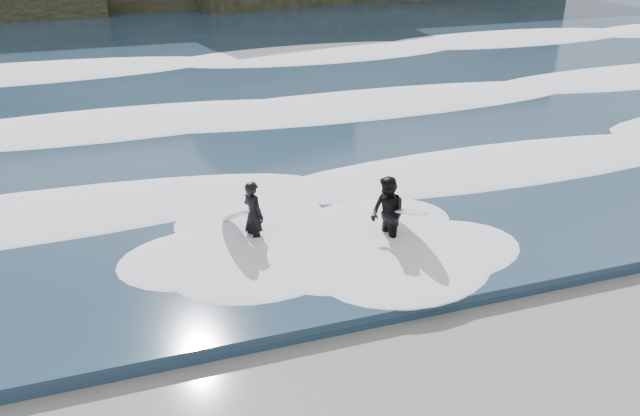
{
  "coord_description": "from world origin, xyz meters",
  "views": [
    {
      "loc": [
        -3.2,
        -5.38,
        6.8
      ],
      "look_at": [
        0.62,
        6.1,
        1.0
      ],
      "focal_mm": 35.0,
      "sensor_mm": 36.0,
      "label": 1
    }
  ],
  "objects": [
    {
      "name": "sea",
      "position": [
        0.0,
        29.0,
        0.15
      ],
      "size": [
        90.0,
        52.0,
        0.3
      ],
      "primitive_type": "cube",
      "color": "#1E3349",
      "rests_on": "ground"
    },
    {
      "name": "foam_near",
      "position": [
        0.0,
        9.0,
        0.4
      ],
      "size": [
        60.0,
        3.2,
        0.2
      ],
      "primitive_type": "ellipsoid",
      "color": "white",
      "rests_on": "sea"
    },
    {
      "name": "foam_mid",
      "position": [
        0.0,
        16.0,
        0.42
      ],
      "size": [
        60.0,
        4.0,
        0.24
      ],
      "primitive_type": "ellipsoid",
      "color": "white",
      "rests_on": "sea"
    },
    {
      "name": "foam_far",
      "position": [
        0.0,
        25.0,
        0.45
      ],
      "size": [
        60.0,
        4.8,
        0.3
      ],
      "primitive_type": "ellipsoid",
      "color": "white",
      "rests_on": "sea"
    },
    {
      "name": "surfer_left",
      "position": [
        -0.82,
        6.63,
        0.8
      ],
      "size": [
        1.03,
        1.71,
        1.59
      ],
      "color": "black",
      "rests_on": "ground"
    },
    {
      "name": "surfer_right",
      "position": [
        2.04,
        5.58,
        0.87
      ],
      "size": [
        1.14,
        2.12,
        1.72
      ],
      "color": "black",
      "rests_on": "ground"
    }
  ]
}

